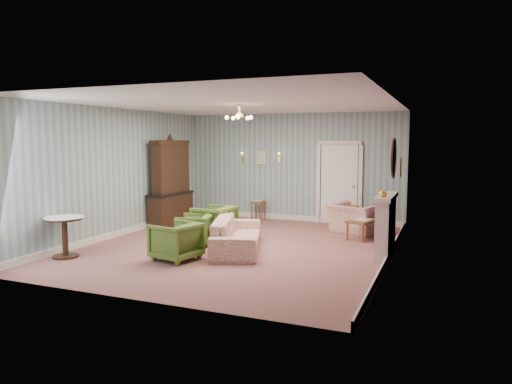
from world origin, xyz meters
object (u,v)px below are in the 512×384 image
at_px(olive_chair_c, 214,221).
at_px(olive_chair_a, 176,239).
at_px(wingback_chair, 355,213).
at_px(coffee_table, 363,229).
at_px(pedestal_table, 65,237).
at_px(fireplace, 386,225).
at_px(sofa_chintz, 237,229).
at_px(side_table_black, 383,226).
at_px(olive_chair_b, 195,228).
at_px(dresser, 170,180).

bearing_deg(olive_chair_c, olive_chair_a, 10.99).
relative_size(olive_chair_a, wingback_chair, 0.72).
bearing_deg(wingback_chair, olive_chair_c, 54.24).
bearing_deg(coffee_table, pedestal_table, -142.22).
xyz_separation_m(olive_chair_c, coffee_table, (3.07, 1.24, -0.19)).
bearing_deg(fireplace, sofa_chintz, -165.96).
xyz_separation_m(sofa_chintz, side_table_black, (2.57, 2.10, -0.14)).
xyz_separation_m(olive_chair_b, wingback_chair, (2.89, 2.52, 0.11)).
height_order(olive_chair_b, coffee_table, olive_chair_b).
bearing_deg(olive_chair_c, fireplace, 93.23).
xyz_separation_m(sofa_chintz, dresser, (-2.73, 1.87, 0.73)).
distance_m(coffee_table, side_table_black, 0.44).
xyz_separation_m(dresser, coffee_table, (4.88, 0.16, -0.94)).
height_order(fireplace, side_table_black, fireplace).
bearing_deg(fireplace, side_table_black, 98.48).
distance_m(olive_chair_c, pedestal_table, 3.12).
relative_size(olive_chair_b, olive_chair_c, 0.86).
xyz_separation_m(wingback_chair, dresser, (-4.57, -0.79, 0.69)).
bearing_deg(side_table_black, fireplace, -81.52).
height_order(sofa_chintz, pedestal_table, sofa_chintz).
bearing_deg(olive_chair_c, pedestal_table, -30.60).
height_order(sofa_chintz, fireplace, fireplace).
bearing_deg(coffee_table, fireplace, -64.64).
xyz_separation_m(sofa_chintz, wingback_chair, (1.85, 2.66, 0.03)).
height_order(olive_chair_b, wingback_chair, wingback_chair).
relative_size(olive_chair_b, fireplace, 0.50).
relative_size(olive_chair_a, dresser, 0.33).
distance_m(wingback_chair, coffee_table, 0.74).
bearing_deg(sofa_chintz, dresser, 36.00).
relative_size(olive_chair_b, side_table_black, 1.19).
bearing_deg(pedestal_table, olive_chair_a, 17.06).
xyz_separation_m(olive_chair_b, dresser, (-1.69, 1.74, 0.81)).
xyz_separation_m(wingback_chair, coffee_table, (0.30, -0.63, -0.24)).
height_order(fireplace, coffee_table, fireplace).
bearing_deg(pedestal_table, sofa_chintz, 32.67).
bearing_deg(olive_chair_c, sofa_chintz, 53.93).
bearing_deg(side_table_black, wingback_chair, 142.55).
distance_m(olive_chair_a, sofa_chintz, 1.34).
distance_m(dresser, side_table_black, 5.37).
relative_size(olive_chair_b, sofa_chintz, 0.32).
bearing_deg(olive_chair_a, dresser, -133.93).
bearing_deg(side_table_black, dresser, -177.51).
distance_m(olive_chair_b, coffee_table, 3.71).
bearing_deg(olive_chair_a, side_table_black, 146.76).
distance_m(olive_chair_c, coffee_table, 3.32).
bearing_deg(sofa_chintz, olive_chair_b, 62.91).
relative_size(olive_chair_a, coffee_table, 0.90).
xyz_separation_m(olive_chair_a, olive_chair_c, (-0.21, 1.93, 0.02)).
xyz_separation_m(dresser, side_table_black, (5.30, 0.23, -0.86)).
xyz_separation_m(coffee_table, side_table_black, (0.42, 0.07, 0.08)).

